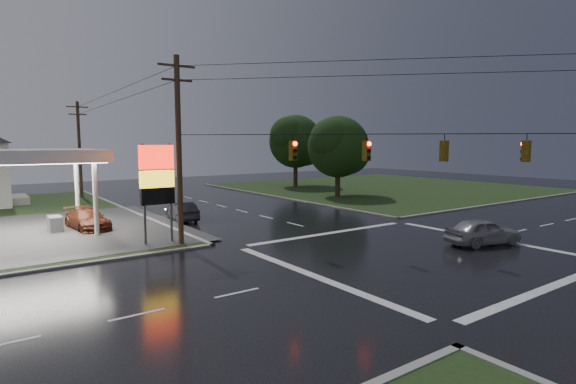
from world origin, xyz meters
TOP-DOWN VIEW (x-y plane):
  - ground at (0.00, 0.00)m, footprint 120.00×120.00m
  - grass_ne at (26.00, 26.00)m, footprint 36.00×36.00m
  - pylon_sign at (-10.50, 10.50)m, footprint 2.00×0.35m
  - utility_pole_nw at (-9.50, 9.50)m, footprint 2.20×0.32m
  - utility_pole_n at (-9.50, 38.00)m, footprint 2.20×0.32m
  - traffic_signals at (0.02, -0.02)m, footprint 26.87×26.87m
  - tree_ne_near at (14.14, 21.99)m, footprint 7.99×6.80m
  - tree_ne_far at (17.15, 33.99)m, footprint 8.46×7.20m
  - car_north at (-6.20, 17.46)m, footprint 2.02×4.55m
  - car_crossing at (5.15, -0.85)m, footprint 4.94×3.03m
  - car_pump at (-13.00, 17.82)m, footprint 2.57×5.16m

SIDE VIEW (x-z plane):
  - ground at x=0.00m, z-range 0.00..0.00m
  - grass_ne at x=26.00m, z-range 0.00..0.08m
  - car_pump at x=-13.00m, z-range 0.00..1.44m
  - car_north at x=-6.20m, z-range 0.00..1.45m
  - car_crossing at x=5.15m, z-range 0.00..1.57m
  - pylon_sign at x=-10.50m, z-range 1.01..7.01m
  - utility_pole_n at x=-9.50m, z-range 0.22..10.72m
  - tree_ne_near at x=14.14m, z-range 1.07..10.05m
  - utility_pole_nw at x=-9.50m, z-range 0.22..11.22m
  - tree_ne_far at x=17.15m, z-range 1.28..11.08m
  - traffic_signals at x=0.02m, z-range 5.75..7.22m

